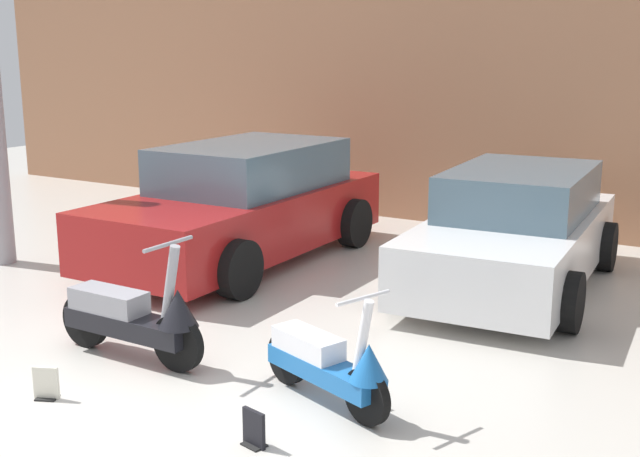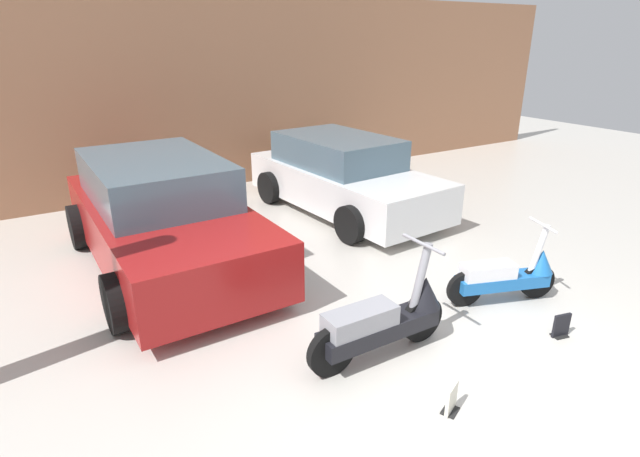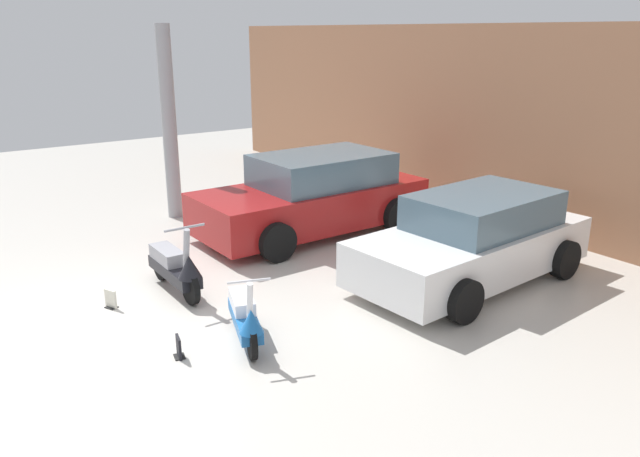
# 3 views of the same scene
# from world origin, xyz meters

# --- Properties ---
(ground_plane) EXTENTS (28.00, 28.00, 0.00)m
(ground_plane) POSITION_xyz_m (0.00, 0.00, 0.00)
(ground_plane) COLOR beige
(wall_back) EXTENTS (19.60, 0.12, 3.75)m
(wall_back) POSITION_xyz_m (0.00, 7.28, 1.88)
(wall_back) COLOR #9E6B4C
(wall_back) RESTS_ON ground_plane
(scooter_front_left) EXTENTS (1.59, 0.57, 1.11)m
(scooter_front_left) POSITION_xyz_m (-0.53, 0.74, 0.39)
(scooter_front_left) COLOR black
(scooter_front_left) RESTS_ON ground_plane
(scooter_front_right) EXTENTS (1.32, 0.69, 0.96)m
(scooter_front_right) POSITION_xyz_m (1.37, 0.82, 0.34)
(scooter_front_right) COLOR black
(scooter_front_right) RESTS_ON ground_plane
(car_rear_left) EXTENTS (2.13, 4.32, 1.46)m
(car_rear_left) POSITION_xyz_m (-1.75, 3.99, 0.70)
(car_rear_left) COLOR maroon
(car_rear_left) RESTS_ON ground_plane
(car_rear_center) EXTENTS (2.10, 4.01, 1.33)m
(car_rear_center) POSITION_xyz_m (1.58, 4.59, 0.63)
(car_rear_center) COLOR white
(car_rear_center) RESTS_ON ground_plane
(placard_near_left_scooter) EXTENTS (0.20, 0.17, 0.26)m
(placard_near_left_scooter) POSITION_xyz_m (-0.57, -0.21, 0.11)
(placard_near_left_scooter) COLOR black
(placard_near_left_scooter) RESTS_ON ground_plane
(placard_near_right_scooter) EXTENTS (0.20, 0.15, 0.26)m
(placard_near_right_scooter) POSITION_xyz_m (1.25, 0.00, 0.11)
(placard_near_right_scooter) COLOR black
(placard_near_right_scooter) RESTS_ON ground_plane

